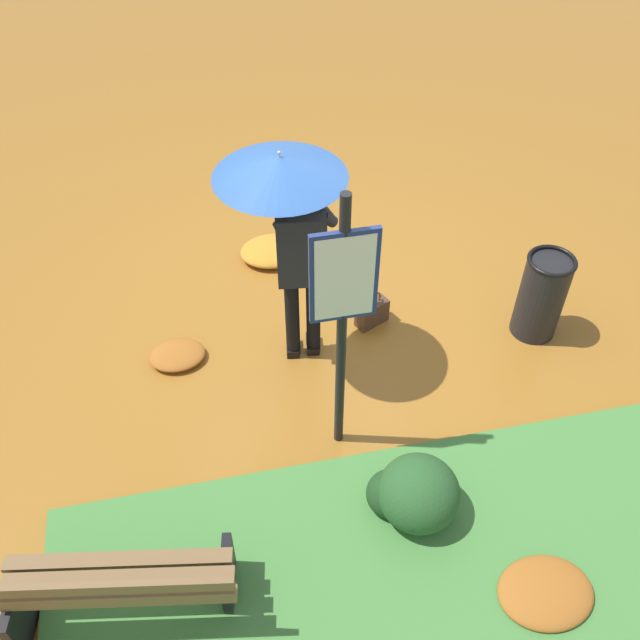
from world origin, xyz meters
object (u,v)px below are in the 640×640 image
handbag (372,313)px  trash_bin (542,296)px  person_with_umbrella (290,209)px  park_bench (121,589)px  info_sign_post (343,306)px

handbag → trash_bin: bearing=164.4°
person_with_umbrella → handbag: size_ratio=5.53×
park_bench → info_sign_post: bearing=-146.2°
info_sign_post → trash_bin: info_sign_post is taller
park_bench → person_with_umbrella: bearing=-125.2°
trash_bin → info_sign_post: bearing=22.1°
person_with_umbrella → info_sign_post: bearing=99.9°
info_sign_post → trash_bin: (-2.00, -0.81, -1.03)m
handbag → park_bench: (2.21, 2.29, 0.28)m
handbag → trash_bin: 1.49m
handbag → park_bench: park_bench is taller
person_with_umbrella → trash_bin: (-2.17, 0.15, -1.13)m
info_sign_post → park_bench: info_sign_post is taller
person_with_umbrella → park_bench: (1.44, 2.05, -1.15)m
park_bench → handbag: bearing=-133.9°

